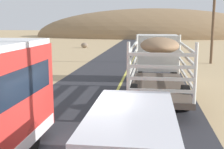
{
  "coord_description": "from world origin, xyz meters",
  "views": [
    {
      "loc": [
        1.78,
        -7.12,
        3.75
      ],
      "look_at": [
        0.0,
        6.33,
        1.31
      ],
      "focal_mm": 47.31,
      "sensor_mm": 36.0,
      "label": 1
    }
  ],
  "objects_px": {
    "livestock_truck": "(158,56)",
    "boulder_far_horizon": "(84,45)",
    "power_pole_mid": "(214,15)",
    "suv_near": "(132,149)"
  },
  "relations": [
    {
      "from": "suv_near",
      "to": "boulder_far_horizon",
      "type": "height_order",
      "value": "suv_near"
    },
    {
      "from": "suv_near",
      "to": "livestock_truck",
      "type": "relative_size",
      "value": 0.48
    },
    {
      "from": "boulder_far_horizon",
      "to": "power_pole_mid",
      "type": "bearing_deg",
      "value": -43.93
    },
    {
      "from": "livestock_truck",
      "to": "power_pole_mid",
      "type": "xyz_separation_m",
      "value": [
        5.03,
        10.59,
        2.54
      ]
    },
    {
      "from": "power_pole_mid",
      "to": "suv_near",
      "type": "bearing_deg",
      "value": -104.96
    },
    {
      "from": "suv_near",
      "to": "boulder_far_horizon",
      "type": "xyz_separation_m",
      "value": [
        -9.25,
        36.12,
        -0.72
      ]
    },
    {
      "from": "livestock_truck",
      "to": "boulder_far_horizon",
      "type": "xyz_separation_m",
      "value": [
        -10.0,
        25.08,
        -1.42
      ]
    },
    {
      "from": "livestock_truck",
      "to": "boulder_far_horizon",
      "type": "height_order",
      "value": "livestock_truck"
    },
    {
      "from": "livestock_truck",
      "to": "boulder_far_horizon",
      "type": "bearing_deg",
      "value": 111.74
    },
    {
      "from": "suv_near",
      "to": "livestock_truck",
      "type": "xyz_separation_m",
      "value": [
        0.75,
        11.05,
        0.7
      ]
    }
  ]
}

